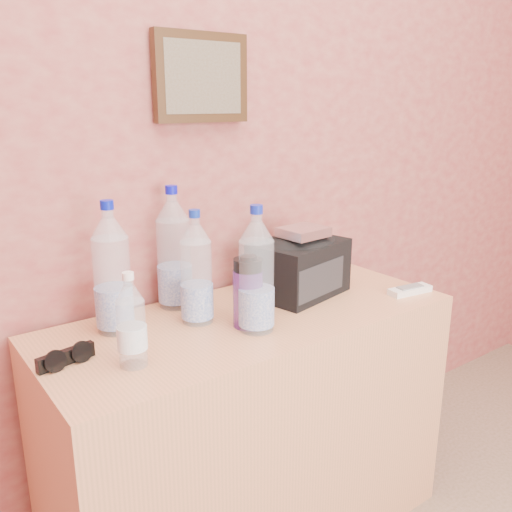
{
  "coord_description": "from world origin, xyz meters",
  "views": [
    {
      "loc": [
        -0.85,
        0.56,
        1.33
      ],
      "look_at": [
        -0.01,
        1.71,
        0.93
      ],
      "focal_mm": 38.0,
      "sensor_mm": 36.0,
      "label": 1
    }
  ],
  "objects_px": {
    "pet_large_d": "(256,276)",
    "foil_packet": "(303,232)",
    "dresser": "(252,429)",
    "pet_small": "(131,325)",
    "pet_large_c": "(174,254)",
    "sunglasses": "(66,357)",
    "toiletry_bag": "(299,264)",
    "pet_large_a": "(196,274)",
    "ac_remote": "(410,290)",
    "pet_large_b": "(112,275)",
    "nalgene_bottle": "(248,292)"
  },
  "relations": [
    {
      "from": "pet_large_c",
      "to": "sunglasses",
      "type": "relative_size",
      "value": 2.58
    },
    {
      "from": "sunglasses",
      "to": "toiletry_bag",
      "type": "distance_m",
      "value": 0.75
    },
    {
      "from": "pet_large_a",
      "to": "ac_remote",
      "type": "height_order",
      "value": "pet_large_a"
    },
    {
      "from": "sunglasses",
      "to": "toiletry_bag",
      "type": "bearing_deg",
      "value": -6.73
    },
    {
      "from": "pet_large_d",
      "to": "ac_remote",
      "type": "height_order",
      "value": "pet_large_d"
    },
    {
      "from": "pet_large_d",
      "to": "ac_remote",
      "type": "bearing_deg",
      "value": -5.96
    },
    {
      "from": "ac_remote",
      "to": "pet_large_b",
      "type": "bearing_deg",
      "value": 170.05
    },
    {
      "from": "pet_large_c",
      "to": "foil_packet",
      "type": "distance_m",
      "value": 0.39
    },
    {
      "from": "pet_small",
      "to": "foil_packet",
      "type": "relative_size",
      "value": 1.67
    },
    {
      "from": "pet_large_b",
      "to": "foil_packet",
      "type": "xyz_separation_m",
      "value": [
        0.57,
        -0.1,
        0.05
      ]
    },
    {
      "from": "pet_large_c",
      "to": "dresser",
      "type": "bearing_deg",
      "value": -54.83
    },
    {
      "from": "pet_large_a",
      "to": "foil_packet",
      "type": "bearing_deg",
      "value": -3.0
    },
    {
      "from": "dresser",
      "to": "pet_large_b",
      "type": "xyz_separation_m",
      "value": [
        -0.35,
        0.13,
        0.53
      ]
    },
    {
      "from": "dresser",
      "to": "pet_large_a",
      "type": "distance_m",
      "value": 0.54
    },
    {
      "from": "pet_large_c",
      "to": "ac_remote",
      "type": "relative_size",
      "value": 2.42
    },
    {
      "from": "pet_large_d",
      "to": "nalgene_bottle",
      "type": "relative_size",
      "value": 1.7
    },
    {
      "from": "pet_large_b",
      "to": "ac_remote",
      "type": "relative_size",
      "value": 2.36
    },
    {
      "from": "nalgene_bottle",
      "to": "ac_remote",
      "type": "xyz_separation_m",
      "value": [
        0.57,
        -0.09,
        -0.09
      ]
    },
    {
      "from": "dresser",
      "to": "pet_large_b",
      "type": "distance_m",
      "value": 0.65
    },
    {
      "from": "dresser",
      "to": "ac_remote",
      "type": "relative_size",
      "value": 8.05
    },
    {
      "from": "pet_large_a",
      "to": "toiletry_bag",
      "type": "bearing_deg",
      "value": 1.22
    },
    {
      "from": "pet_large_d",
      "to": "toiletry_bag",
      "type": "xyz_separation_m",
      "value": [
        0.27,
        0.15,
        -0.05
      ]
    },
    {
      "from": "pet_large_a",
      "to": "pet_small",
      "type": "distance_m",
      "value": 0.29
    },
    {
      "from": "foil_packet",
      "to": "pet_large_a",
      "type": "bearing_deg",
      "value": 177.0
    },
    {
      "from": "pet_large_a",
      "to": "toiletry_bag",
      "type": "relative_size",
      "value": 1.11
    },
    {
      "from": "pet_small",
      "to": "sunglasses",
      "type": "xyz_separation_m",
      "value": [
        -0.12,
        0.1,
        -0.08
      ]
    },
    {
      "from": "pet_small",
      "to": "pet_large_a",
      "type": "bearing_deg",
      "value": 28.72
    },
    {
      "from": "dresser",
      "to": "nalgene_bottle",
      "type": "relative_size",
      "value": 6.04
    },
    {
      "from": "sunglasses",
      "to": "foil_packet",
      "type": "distance_m",
      "value": 0.76
    },
    {
      "from": "nalgene_bottle",
      "to": "pet_large_c",
      "type": "bearing_deg",
      "value": 108.63
    },
    {
      "from": "pet_large_d",
      "to": "foil_packet",
      "type": "relative_size",
      "value": 2.51
    },
    {
      "from": "dresser",
      "to": "nalgene_bottle",
      "type": "bearing_deg",
      "value": -133.02
    },
    {
      "from": "pet_large_b",
      "to": "nalgene_bottle",
      "type": "relative_size",
      "value": 1.77
    },
    {
      "from": "dresser",
      "to": "pet_large_a",
      "type": "height_order",
      "value": "pet_large_a"
    },
    {
      "from": "pet_large_b",
      "to": "pet_large_a",
      "type": "bearing_deg",
      "value": -20.47
    },
    {
      "from": "pet_large_c",
      "to": "ac_remote",
      "type": "xyz_separation_m",
      "value": [
        0.65,
        -0.34,
        -0.15
      ]
    },
    {
      "from": "dresser",
      "to": "pet_small",
      "type": "distance_m",
      "value": 0.62
    },
    {
      "from": "dresser",
      "to": "pet_large_c",
      "type": "bearing_deg",
      "value": 125.17
    },
    {
      "from": "sunglasses",
      "to": "ac_remote",
      "type": "bearing_deg",
      "value": -19.23
    },
    {
      "from": "pet_large_d",
      "to": "foil_packet",
      "type": "xyz_separation_m",
      "value": [
        0.27,
        0.12,
        0.06
      ]
    },
    {
      "from": "ac_remote",
      "to": "toiletry_bag",
      "type": "xyz_separation_m",
      "value": [
        -0.29,
        0.21,
        0.09
      ]
    },
    {
      "from": "dresser",
      "to": "nalgene_bottle",
      "type": "xyz_separation_m",
      "value": [
        -0.05,
        -0.06,
        0.47
      ]
    },
    {
      "from": "pet_small",
      "to": "ac_remote",
      "type": "bearing_deg",
      "value": -3.94
    },
    {
      "from": "pet_large_a",
      "to": "nalgene_bottle",
      "type": "xyz_separation_m",
      "value": [
        0.09,
        -0.11,
        -0.04
      ]
    },
    {
      "from": "pet_small",
      "to": "foil_packet",
      "type": "bearing_deg",
      "value": 10.88
    },
    {
      "from": "dresser",
      "to": "pet_large_d",
      "type": "relative_size",
      "value": 3.54
    },
    {
      "from": "pet_large_a",
      "to": "dresser",
      "type": "bearing_deg",
      "value": -19.15
    },
    {
      "from": "pet_large_a",
      "to": "pet_large_b",
      "type": "relative_size",
      "value": 0.9
    },
    {
      "from": "nalgene_bottle",
      "to": "sunglasses",
      "type": "xyz_separation_m",
      "value": [
        -0.47,
        0.07,
        -0.08
      ]
    },
    {
      "from": "dresser",
      "to": "pet_small",
      "type": "relative_size",
      "value": 5.32
    }
  ]
}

